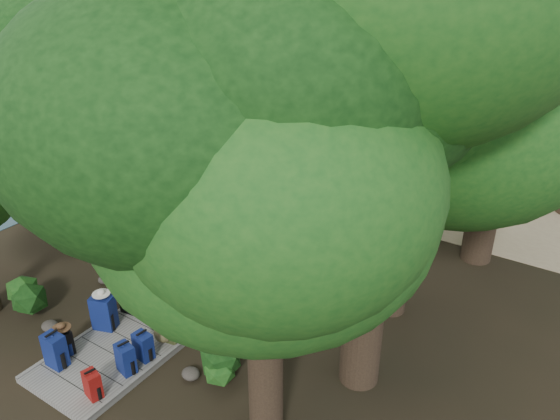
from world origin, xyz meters
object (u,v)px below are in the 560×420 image
Objects in this scene: backpack_left_c at (103,311)px; backpack_right_d at (171,329)px; backpack_right_b at (125,357)px; backpack_right_c at (143,345)px; duffel_right_black at (197,308)px; backpack_left_b at (65,341)px; lone_suitcase_on_sand at (370,166)px; backpack_right_a at (92,383)px; suitcase_on_boardwalk at (129,301)px; backpack_left_a at (55,349)px; kayak at (327,134)px; duffel_right_khaki at (175,325)px; sun_lounger at (478,166)px.

backpack_left_c is 1.59× the size of backpack_right_d.
backpack_right_b is 1.25× the size of backpack_right_d.
duffel_right_black is at bearing 96.11° from backpack_right_c.
lone_suitcase_on_sand is (1.06, 12.20, -0.04)m from backpack_left_b.
suitcase_on_boardwalk is (-1.38, 2.15, -0.00)m from backpack_right_a.
backpack_left_c reaches higher than lone_suitcase_on_sand.
backpack_left_a reaches higher than kayak.
duffel_right_khaki is 13.11m from sun_lounger.
duffel_right_black is 0.89× the size of lone_suitcase_on_sand.
lone_suitcase_on_sand is 0.38× the size of sun_lounger.
backpack_right_a is 0.79m from backpack_right_b.
lone_suitcase_on_sand is (-0.36, 10.51, 0.05)m from duffel_right_khaki.
backpack_left_a is 15.56m from kayak.
lone_suitcase_on_sand reaches higher than backpack_right_a.
backpack_right_b reaches higher than kayak.
backpack_right_c reaches higher than backpack_right_a.
backpack_right_c reaches higher than duffel_right_khaki.
backpack_right_c is at bearing -107.78° from backpack_right_d.
backpack_right_a is 0.31× the size of sun_lounger.
duffel_right_khaki is at bearing -58.55° from kayak.
backpack_left_a is 2.38m from duffel_right_khaki.
backpack_left_c is 14.24m from kayak.
backpack_right_c is 0.21× the size of kayak.
kayak is at bearing 98.35° from backpack_left_a.
duffel_right_black reaches higher than kayak.
lone_suitcase_on_sand is 0.24× the size of kayak.
duffel_right_khaki is at bearing 103.37° from backpack_right_d.
backpack_left_b is 1.12× the size of backpack_right_d.
backpack_left_a is 12.56m from lone_suitcase_on_sand.
suitcase_on_boardwalk is (-0.11, 2.00, -0.10)m from backpack_left_a.
backpack_right_d is (0.10, 1.95, -0.03)m from backpack_right_a.
kayak is (-3.71, 13.35, -0.16)m from duffel_right_khaki.
backpack_left_c reaches higher than backpack_right_b.
suitcase_on_boardwalk is at bearing -64.18° from kayak.
backpack_left_a is at bearing -123.41° from sun_lounger.
duffel_right_black is 12.42m from sun_lounger.
backpack_left_b is at bearing -124.31° from sun_lounger.
backpack_right_c is at bearing 103.33° from backpack_right_b.
backpack_left_b reaches higher than duffel_right_khaki.
lone_suitcase_on_sand is at bearing 93.63° from backpack_left_b.
kayak is 6.59m from sun_lounger.
backpack_right_b is 0.22× the size of kayak.
backpack_left_b is 12.25m from lone_suitcase_on_sand.
duffel_right_khaki is 10.52m from lone_suitcase_on_sand.
backpack_right_a is at bearing -72.91° from lone_suitcase_on_sand.
duffel_right_black is at bearing 67.70° from backpack_left_b.
backpack_right_a is 0.20× the size of kayak.
backpack_left_c is 1.33× the size of duffel_right_black.
suitcase_on_boardwalk is (-1.38, -0.02, 0.08)m from duffel_right_khaki.
backpack_left_b is at bearing -79.50° from lone_suitcase_on_sand.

